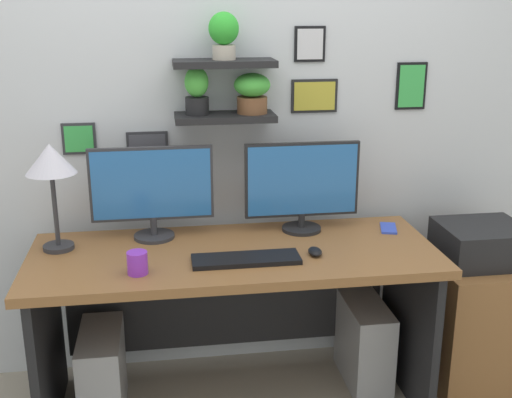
# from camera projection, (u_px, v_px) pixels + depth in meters

# --- Properties ---
(back_wall_assembly) EXTENTS (4.40, 0.24, 2.70)m
(back_wall_assembly) POSITION_uv_depth(u_px,v_px,m) (222.00, 94.00, 2.96)
(back_wall_assembly) COLOR silver
(back_wall_assembly) RESTS_ON ground
(desk) EXTENTS (1.73, 0.68, 0.75)m
(desk) POSITION_uv_depth(u_px,v_px,m) (233.00, 290.00, 2.84)
(desk) COLOR brown
(desk) RESTS_ON ground
(monitor_left) EXTENTS (0.54, 0.18, 0.41)m
(monitor_left) POSITION_uv_depth(u_px,v_px,m) (152.00, 189.00, 2.82)
(monitor_left) COLOR #2D2D33
(monitor_left) RESTS_ON desk
(monitor_right) EXTENTS (0.52, 0.18, 0.41)m
(monitor_right) POSITION_uv_depth(u_px,v_px,m) (302.00, 185.00, 2.92)
(monitor_right) COLOR black
(monitor_right) RESTS_ON desk
(keyboard) EXTENTS (0.44, 0.14, 0.02)m
(keyboard) POSITION_uv_depth(u_px,v_px,m) (246.00, 259.00, 2.61)
(keyboard) COLOR black
(keyboard) RESTS_ON desk
(computer_mouse) EXTENTS (0.06, 0.09, 0.03)m
(computer_mouse) POSITION_uv_depth(u_px,v_px,m) (315.00, 252.00, 2.68)
(computer_mouse) COLOR black
(computer_mouse) RESTS_ON desk
(desk_lamp) EXTENTS (0.21, 0.21, 0.46)m
(desk_lamp) POSITION_uv_depth(u_px,v_px,m) (51.00, 165.00, 2.64)
(desk_lamp) COLOR #2D2D33
(desk_lamp) RESTS_ON desk
(cell_phone) EXTENTS (0.11, 0.15, 0.01)m
(cell_phone) POSITION_uv_depth(u_px,v_px,m) (388.00, 228.00, 2.98)
(cell_phone) COLOR blue
(cell_phone) RESTS_ON desk
(coffee_mug) EXTENTS (0.08, 0.08, 0.09)m
(coffee_mug) POSITION_uv_depth(u_px,v_px,m) (137.00, 263.00, 2.49)
(coffee_mug) COLOR purple
(coffee_mug) RESTS_ON desk
(drawer_cabinet) EXTENTS (0.44, 0.50, 0.61)m
(drawer_cabinet) POSITION_uv_depth(u_px,v_px,m) (473.00, 320.00, 3.08)
(drawer_cabinet) COLOR brown
(drawer_cabinet) RESTS_ON ground
(printer) EXTENTS (0.38, 0.34, 0.17)m
(printer) POSITION_uv_depth(u_px,v_px,m) (482.00, 243.00, 2.96)
(printer) COLOR black
(printer) RESTS_ON drawer_cabinet
(computer_tower_left) EXTENTS (0.18, 0.40, 0.40)m
(computer_tower_left) POSITION_uv_depth(u_px,v_px,m) (103.00, 374.00, 2.82)
(computer_tower_left) COLOR #99999E
(computer_tower_left) RESTS_ON ground
(computer_tower_right) EXTENTS (0.18, 0.40, 0.40)m
(computer_tower_right) POSITION_uv_depth(u_px,v_px,m) (364.00, 342.00, 3.07)
(computer_tower_right) COLOR #99999E
(computer_tower_right) RESTS_ON ground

